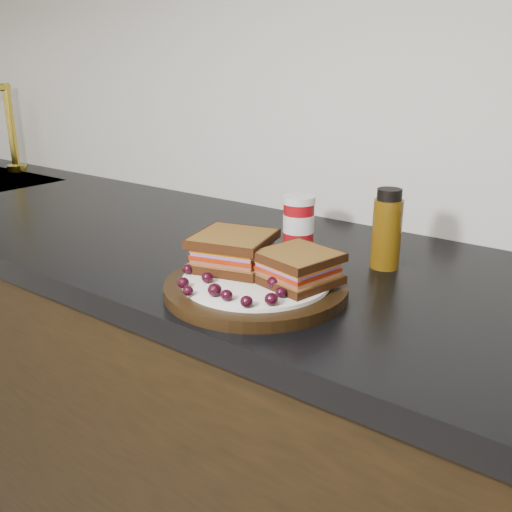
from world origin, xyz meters
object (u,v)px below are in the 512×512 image
Objects in this scene: plate at (256,288)px; sandwich_left at (233,251)px; condiment_jar at (299,220)px; oil_bottle at (387,229)px.

plate is 0.08m from sandwich_left.
plate is at bearing -70.71° from condiment_jar.
plate is at bearing -115.11° from oil_bottle.
condiment_jar is at bearing 171.63° from oil_bottle.
sandwich_left is 0.27m from oil_bottle.
condiment_jar is at bearing 109.29° from plate.
oil_bottle is (0.11, 0.23, 0.06)m from plate.
plate is 0.26m from oil_bottle.
oil_bottle reaches higher than sandwich_left.
plate is 2.04× the size of oil_bottle.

